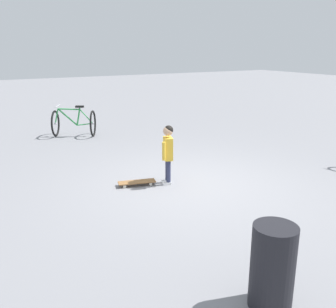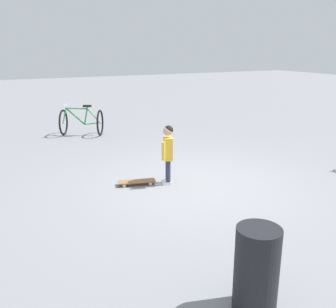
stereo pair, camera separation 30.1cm
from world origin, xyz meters
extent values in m
plane|color=gray|center=(0.00, 0.00, 0.00)|extent=(50.00, 50.00, 0.00)
cylinder|color=#2D3351|center=(0.39, -0.26, 0.24)|extent=(0.08, 0.08, 0.42)
cube|color=white|center=(0.42, -0.27, 0.03)|extent=(0.17, 0.13, 0.05)
cylinder|color=#2D3351|center=(0.35, -0.37, 0.24)|extent=(0.08, 0.08, 0.42)
cube|color=white|center=(0.38, -0.38, 0.03)|extent=(0.17, 0.13, 0.05)
cube|color=gold|center=(0.37, -0.31, 0.65)|extent=(0.21, 0.27, 0.40)
cylinder|color=gold|center=(0.52, -0.20, 0.65)|extent=(0.06, 0.06, 0.32)
cylinder|color=gold|center=(0.26, -0.44, 0.65)|extent=(0.06, 0.06, 0.32)
sphere|color=tan|center=(0.37, -0.31, 0.96)|extent=(0.17, 0.17, 0.17)
sphere|color=black|center=(0.36, -0.31, 0.98)|extent=(0.16, 0.16, 0.16)
cube|color=olive|center=(0.90, -0.50, 0.07)|extent=(0.69, 0.35, 0.02)
cube|color=#B7B7BC|center=(1.12, -0.56, 0.05)|extent=(0.06, 0.11, 0.02)
cube|color=#B7B7BC|center=(0.67, -0.44, 0.05)|extent=(0.06, 0.11, 0.02)
cylinder|color=beige|center=(1.14, -0.49, 0.03)|extent=(0.06, 0.04, 0.06)
cylinder|color=beige|center=(1.10, -0.63, 0.03)|extent=(0.06, 0.04, 0.06)
cylinder|color=beige|center=(0.69, -0.37, 0.03)|extent=(0.06, 0.04, 0.06)
cylinder|color=beige|center=(0.66, -0.52, 0.03)|extent=(0.06, 0.04, 0.06)
torus|color=black|center=(1.24, -5.01, 0.36)|extent=(0.39, 0.65, 0.71)
torus|color=black|center=(0.34, -4.52, 0.36)|extent=(0.39, 0.65, 0.71)
cylinder|color=#B7B7BC|center=(1.24, -5.01, 0.36)|extent=(0.08, 0.08, 0.06)
cylinder|color=#B7B7BC|center=(0.34, -4.52, 0.36)|extent=(0.08, 0.08, 0.06)
cylinder|color=green|center=(0.93, -4.85, 0.53)|extent=(0.47, 0.28, 0.48)
cylinder|color=green|center=(0.89, -4.82, 0.75)|extent=(0.54, 0.32, 0.06)
cylinder|color=green|center=(0.68, -4.70, 0.54)|extent=(0.14, 0.10, 0.48)
cylinder|color=green|center=(0.53, -4.62, 0.33)|extent=(0.39, 0.23, 0.08)
cylinder|color=green|center=(0.49, -4.60, 0.55)|extent=(0.32, 0.19, 0.40)
cylinder|color=green|center=(1.19, -4.99, 0.56)|extent=(0.13, 0.09, 0.41)
cube|color=black|center=(0.63, -4.68, 0.82)|extent=(0.24, 0.19, 0.05)
cylinder|color=#B7B7BC|center=(1.15, -4.96, 0.84)|extent=(0.24, 0.41, 0.02)
cylinder|color=black|center=(1.14, 3.01, 0.41)|extent=(0.41, 0.41, 0.83)
camera|label=1|loc=(3.45, 5.14, 2.36)|focal=39.73mm
camera|label=2|loc=(3.19, 5.28, 2.36)|focal=39.73mm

